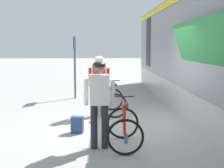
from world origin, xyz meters
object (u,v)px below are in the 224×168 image
(cyclist_near_in_red, at_px, (99,80))
(bicycle_far_red, at_px, (124,127))
(bicycle_near_silver, at_px, (114,101))
(water_bottle_near_the_bikes, at_px, (126,138))
(backpack_on_platform, at_px, (77,125))
(platform_sign_post, at_px, (75,57))
(cyclist_far_in_white, at_px, (99,97))

(cyclist_near_in_red, distance_m, bicycle_far_red, 2.84)
(bicycle_near_silver, height_order, water_bottle_near_the_bikes, bicycle_near_silver)
(cyclist_near_in_red, xyz_separation_m, backpack_on_platform, (-0.51, -1.72, -0.85))
(bicycle_far_red, xyz_separation_m, platform_sign_post, (-1.47, 5.68, 1.22))
(cyclist_far_in_white, distance_m, bicycle_near_silver, 3.10)
(water_bottle_near_the_bikes, bearing_deg, backpack_on_platform, 144.45)
(cyclist_far_in_white, xyz_separation_m, water_bottle_near_the_bikes, (0.56, 0.30, -0.94))
(platform_sign_post, bearing_deg, backpack_on_platform, -84.65)
(cyclist_near_in_red, height_order, cyclist_far_in_white, same)
(cyclist_near_in_red, bearing_deg, water_bottle_near_the_bikes, -76.95)
(bicycle_far_red, bearing_deg, water_bottle_near_the_bikes, 74.05)
(bicycle_far_red, distance_m, platform_sign_post, 5.99)
(cyclist_near_in_red, relative_size, bicycle_near_silver, 1.60)
(bicycle_far_red, xyz_separation_m, backpack_on_platform, (-1.03, 1.00, -0.20))
(cyclist_far_in_white, relative_size, platform_sign_post, 0.73)
(cyclist_far_in_white, distance_m, bicycle_far_red, 0.83)
(bicycle_far_red, height_order, water_bottle_near_the_bikes, bicycle_far_red)
(bicycle_far_red, height_order, backpack_on_platform, bicycle_far_red)
(cyclist_near_in_red, bearing_deg, bicycle_far_red, -79.19)
(cyclist_far_in_white, bearing_deg, bicycle_near_silver, 82.13)
(cyclist_far_in_white, bearing_deg, cyclist_near_in_red, 90.36)
(backpack_on_platform, xyz_separation_m, water_bottle_near_the_bikes, (1.09, -0.78, -0.09))
(cyclist_near_in_red, height_order, water_bottle_near_the_bikes, cyclist_near_in_red)
(cyclist_far_in_white, bearing_deg, water_bottle_near_the_bikes, 27.82)
(platform_sign_post, bearing_deg, cyclist_far_in_white, -80.44)
(bicycle_far_red, xyz_separation_m, water_bottle_near_the_bikes, (0.06, 0.21, -0.29))
(bicycle_near_silver, xyz_separation_m, platform_sign_post, (-1.39, 2.76, 1.22))
(cyclist_near_in_red, relative_size, platform_sign_post, 0.73)
(bicycle_near_silver, relative_size, water_bottle_near_the_bikes, 4.98)
(bicycle_near_silver, height_order, bicycle_far_red, same)
(backpack_on_platform, xyz_separation_m, platform_sign_post, (-0.44, 4.69, 1.42))
(cyclist_far_in_white, bearing_deg, platform_sign_post, 99.56)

